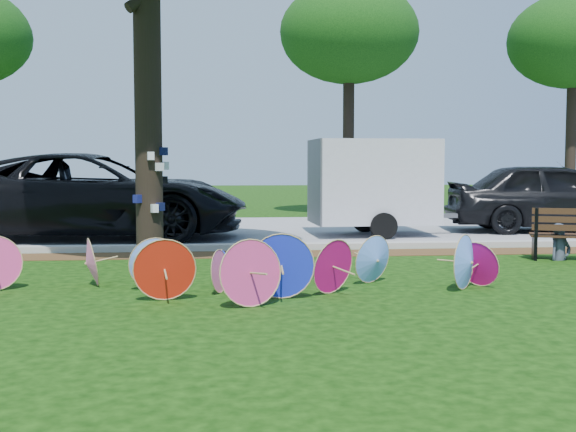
% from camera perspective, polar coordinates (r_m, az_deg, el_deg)
% --- Properties ---
extents(ground, '(90.00, 90.00, 0.00)m').
position_cam_1_polar(ground, '(8.96, -1.94, -6.72)').
color(ground, black).
rests_on(ground, ground).
extents(mulch_strip, '(90.00, 1.00, 0.01)m').
position_cam_1_polar(mulch_strip, '(13.40, -3.19, -3.04)').
color(mulch_strip, '#472D16').
rests_on(mulch_strip, ground).
extents(curb, '(90.00, 0.30, 0.12)m').
position_cam_1_polar(curb, '(14.09, -3.31, -2.46)').
color(curb, '#B7B5AD').
rests_on(curb, ground).
extents(street, '(90.00, 8.00, 0.01)m').
position_cam_1_polar(street, '(18.22, -3.84, -1.11)').
color(street, gray).
rests_on(street, ground).
extents(parasol_pile, '(7.26, 2.19, 0.84)m').
position_cam_1_polar(parasol_pile, '(9.50, -2.65, -3.87)').
color(parasol_pile, '#CA0D65').
rests_on(parasol_pile, ground).
extents(black_van, '(7.08, 3.68, 1.91)m').
position_cam_1_polar(black_van, '(16.70, -15.15, 1.53)').
color(black_van, black).
rests_on(black_van, ground).
extents(dark_pickup, '(5.27, 2.64, 1.72)m').
position_cam_1_polar(dark_pickup, '(18.88, 20.18, 1.43)').
color(dark_pickup, black).
rests_on(dark_pickup, ground).
extents(cargo_trailer, '(2.83, 1.85, 2.53)m').
position_cam_1_polar(cargo_trailer, '(16.86, 6.80, 2.73)').
color(cargo_trailer, silver).
rests_on(cargo_trailer, ground).
extents(person_left, '(0.53, 0.44, 1.25)m').
position_cam_1_polar(person_left, '(13.46, 20.77, -0.63)').
color(person_left, '#3B4351').
rests_on(person_left, ground).
extents(bg_trees, '(24.61, 6.15, 7.40)m').
position_cam_1_polar(bg_trees, '(24.20, 0.81, 13.92)').
color(bg_trees, black).
rests_on(bg_trees, ground).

